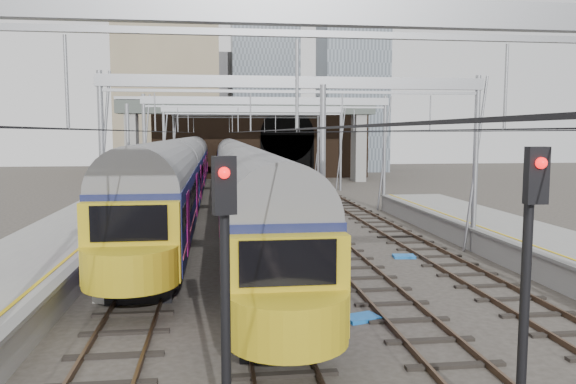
{
  "coord_description": "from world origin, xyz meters",
  "views": [
    {
      "loc": [
        -3.45,
        -16.17,
        5.43
      ],
      "look_at": [
        0.18,
        12.42,
        2.4
      ],
      "focal_mm": 35.0,
      "sensor_mm": 36.0,
      "label": 1
    }
  ],
  "objects": [
    {
      "name": "platform_left",
      "position": [
        -10.18,
        2.5,
        0.55
      ],
      "size": [
        4.32,
        55.0,
        1.12
      ],
      "color": "gray",
      "rests_on": "ground"
    },
    {
      "name": "overhead_line",
      "position": [
        0.0,
        21.49,
        6.57
      ],
      "size": [
        16.8,
        80.0,
        8.0
      ],
      "color": "gray",
      "rests_on": "ground"
    },
    {
      "name": "tracks",
      "position": [
        0.0,
        15.0,
        0.02
      ],
      "size": [
        14.4,
        80.0,
        0.22
      ],
      "color": "#4C3828",
      "rests_on": "ground"
    },
    {
      "name": "city_skyline",
      "position": [
        2.73,
        70.48,
        17.09
      ],
      "size": [
        37.5,
        27.5,
        60.0
      ],
      "color": "tan",
      "rests_on": "ground"
    },
    {
      "name": "ground",
      "position": [
        0.0,
        0.0,
        0.0
      ],
      "size": [
        160.0,
        160.0,
        0.0
      ],
      "primitive_type": "plane",
      "color": "#38332D",
      "rests_on": "ground"
    },
    {
      "name": "signal_near_left",
      "position": [
        -3.35,
        -7.26,
        3.18
      ],
      "size": [
        0.4,
        0.47,
        5.08
      ],
      "rotation": [
        0.0,
        0.0,
        0.32
      ],
      "color": "black",
      "rests_on": "ground"
    },
    {
      "name": "equip_cover_c",
      "position": [
        4.63,
        7.13,
        0.05
      ],
      "size": [
        1.01,
        0.77,
        0.11
      ],
      "primitive_type": "cube",
      "rotation": [
        0.0,
        0.0,
        -0.12
      ],
      "color": "blue",
      "rests_on": "ground"
    },
    {
      "name": "overbridge",
      "position": [
        0.0,
        46.0,
        7.27
      ],
      "size": [
        28.0,
        3.0,
        9.25
      ],
      "color": "gray",
      "rests_on": "ground"
    },
    {
      "name": "equip_cover_b",
      "position": [
        0.24,
        4.91,
        0.05
      ],
      "size": [
        1.06,
        0.93,
        0.1
      ],
      "primitive_type": "cube",
      "rotation": [
        0.0,
        0.0,
        0.42
      ],
      "color": "blue",
      "rests_on": "ground"
    },
    {
      "name": "retaining_wall",
      "position": [
        1.4,
        51.93,
        4.33
      ],
      "size": [
        28.0,
        2.75,
        9.0
      ],
      "color": "#302015",
      "rests_on": "ground"
    },
    {
      "name": "train_main",
      "position": [
        -2.0,
        27.6,
        2.48
      ],
      "size": [
        2.79,
        64.62,
        4.81
      ],
      "color": "black",
      "rests_on": "ground"
    },
    {
      "name": "train_second",
      "position": [
        -6.0,
        26.13,
        2.6
      ],
      "size": [
        2.98,
        51.65,
        5.07
      ],
      "color": "black",
      "rests_on": "ground"
    },
    {
      "name": "signal_near_centre",
      "position": [
        1.76,
        -7.45,
        3.26
      ],
      "size": [
        0.37,
        0.48,
        5.21
      ],
      "rotation": [
        0.0,
        0.0,
        0.0
      ],
      "color": "black",
      "rests_on": "ground"
    },
    {
      "name": "relay_cabinet",
      "position": [
        -7.07,
        2.1,
        0.66
      ],
      "size": [
        0.81,
        0.75,
        1.31
      ],
      "primitive_type": "cube",
      "rotation": [
        0.0,
        0.0,
        -0.39
      ],
      "color": "silver",
      "rests_on": "ground"
    },
    {
      "name": "equip_cover_a",
      "position": [
        0.68,
        -0.66,
        0.06
      ],
      "size": [
        1.13,
        0.94,
        0.11
      ],
      "primitive_type": "cube",
      "rotation": [
        0.0,
        0.0,
        0.29
      ],
      "color": "blue",
      "rests_on": "ground"
    }
  ]
}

